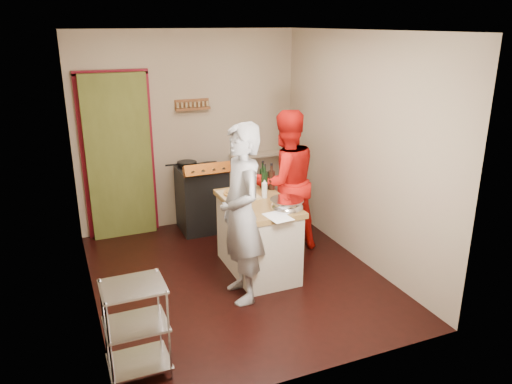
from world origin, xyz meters
TOP-DOWN VIEW (x-y plane):
  - floor at (0.00, 0.00)m, footprint 3.50×3.50m
  - back_wall at (-0.64, 1.78)m, footprint 3.00×0.44m
  - left_wall at (-1.50, 0.00)m, footprint 0.04×3.50m
  - right_wall at (1.50, 0.00)m, footprint 0.04×3.50m
  - ceiling at (0.00, 0.00)m, footprint 3.00×3.50m
  - stove at (0.05, 1.42)m, footprint 0.60×0.63m
  - wire_shelving at (-1.28, -1.20)m, footprint 0.48×0.40m
  - island at (0.28, 0.05)m, footprint 0.70×1.23m
  - person_stripe at (-0.09, -0.41)m, footprint 0.45×0.67m
  - person_red at (0.81, 0.48)m, footprint 0.87×0.69m

SIDE VIEW (x-z plane):
  - floor at x=0.00m, z-range 0.00..0.00m
  - wire_shelving at x=-1.28m, z-range 0.04..0.84m
  - island at x=0.28m, z-range -0.13..1.02m
  - stove at x=0.05m, z-range -0.05..0.95m
  - person_red at x=0.81m, z-range 0.00..1.73m
  - person_stripe at x=-0.09m, z-range 0.00..1.80m
  - back_wall at x=-0.64m, z-range -0.17..2.43m
  - left_wall at x=-1.50m, z-range 0.00..2.60m
  - right_wall at x=1.50m, z-range 0.00..2.60m
  - ceiling at x=0.00m, z-range 2.60..2.62m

